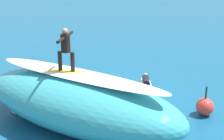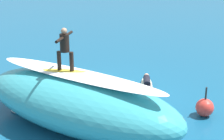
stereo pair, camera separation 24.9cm
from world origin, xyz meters
The scene contains 10 objects.
ground_plane centered at (0.00, 0.00, 0.00)m, with size 120.00×120.00×0.00m, color #145175.
wave_crest centered at (-0.25, 2.85, 0.96)m, with size 7.71×2.97×1.91m, color teal.
wave_foam_lip centered at (-0.25, 2.85, 1.95)m, with size 6.55×1.04×0.08m, color white.
surfboard_riding centered at (0.21, 2.80, 1.96)m, with size 2.02×0.56×0.09m, color yellow.
surfer_riding centered at (0.21, 2.80, 2.84)m, with size 0.57×1.36×1.45m.
surfboard_paddling centered at (-0.98, -1.75, 0.04)m, with size 2.22×0.49×0.08m, color #EAE5C6.
surfer_paddling centered at (-1.03, -1.63, 0.22)m, with size 0.91×1.72×0.32m.
buoy_marker centered at (-3.92, 0.03, 0.34)m, with size 0.66×0.66×1.13m.
foam_patch_near centered at (2.43, 2.70, 0.05)m, with size 0.78×0.62×0.10m, color white.
foam_patch_mid centered at (-3.03, 1.17, 0.06)m, with size 0.97×0.95×0.11m, color white.
Camera 2 is at (-6.18, 12.26, 6.03)m, focal length 57.92 mm.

